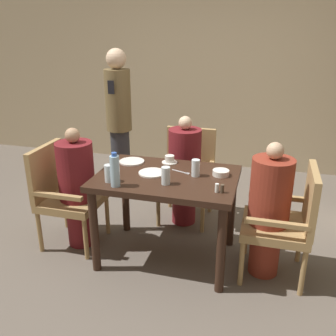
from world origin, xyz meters
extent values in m
plane|color=#60564C|center=(0.00, 0.00, 0.00)|extent=(16.00, 16.00, 0.00)
cube|color=tan|center=(0.00, 2.48, 1.40)|extent=(8.00, 0.06, 2.80)
cube|color=#331E14|center=(0.00, 0.00, 0.75)|extent=(1.14, 0.80, 0.05)
cylinder|color=#331E14|center=(-0.51, -0.34, 0.36)|extent=(0.07, 0.07, 0.72)
cylinder|color=#331E14|center=(0.51, -0.34, 0.36)|extent=(0.07, 0.07, 0.72)
cylinder|color=#331E14|center=(-0.51, 0.34, 0.36)|extent=(0.07, 0.07, 0.72)
cylinder|color=#331E14|center=(0.51, 0.34, 0.36)|extent=(0.07, 0.07, 0.72)
cube|color=#A88451|center=(-0.89, 0.00, 0.43)|extent=(0.51, 0.51, 0.07)
cube|color=#A88451|center=(-1.12, 0.00, 0.70)|extent=(0.05, 0.51, 0.47)
cube|color=#A88451|center=(-0.89, 0.24, 0.58)|extent=(0.46, 0.04, 0.04)
cube|color=#A88451|center=(-0.89, -0.24, 0.58)|extent=(0.46, 0.04, 0.04)
cylinder|color=#A88451|center=(-0.66, 0.23, 0.20)|extent=(0.04, 0.04, 0.39)
cylinder|color=#A88451|center=(-0.66, -0.23, 0.20)|extent=(0.04, 0.04, 0.39)
cylinder|color=#A88451|center=(-1.11, 0.23, 0.20)|extent=(0.04, 0.04, 0.39)
cylinder|color=#A88451|center=(-1.11, -0.23, 0.20)|extent=(0.04, 0.04, 0.39)
cylinder|color=maroon|center=(-0.83, 0.00, 0.23)|extent=(0.24, 0.24, 0.46)
cylinder|color=maroon|center=(-0.83, 0.00, 0.72)|extent=(0.32, 0.32, 0.52)
sphere|color=tan|center=(-0.83, 0.00, 1.05)|extent=(0.13, 0.13, 0.13)
cube|color=#A88451|center=(0.00, 0.72, 0.43)|extent=(0.51, 0.51, 0.07)
cube|color=#A88451|center=(0.00, 0.95, 0.70)|extent=(0.51, 0.05, 0.47)
cube|color=#A88451|center=(0.24, 0.72, 0.58)|extent=(0.04, 0.46, 0.04)
cube|color=#A88451|center=(-0.24, 0.72, 0.58)|extent=(0.04, 0.46, 0.04)
cylinder|color=#A88451|center=(0.23, 0.49, 0.20)|extent=(0.04, 0.04, 0.39)
cylinder|color=#A88451|center=(-0.23, 0.49, 0.20)|extent=(0.04, 0.04, 0.39)
cylinder|color=#A88451|center=(0.23, 0.94, 0.20)|extent=(0.04, 0.04, 0.39)
cylinder|color=#A88451|center=(-0.23, 0.94, 0.20)|extent=(0.04, 0.04, 0.39)
cylinder|color=maroon|center=(0.00, 0.66, 0.23)|extent=(0.24, 0.24, 0.46)
cylinder|color=maroon|center=(0.00, 0.66, 0.72)|extent=(0.32, 0.32, 0.53)
sphere|color=beige|center=(0.00, 0.66, 1.05)|extent=(0.13, 0.13, 0.13)
cube|color=#A88451|center=(0.89, 0.00, 0.43)|extent=(0.51, 0.51, 0.07)
cube|color=#A88451|center=(1.12, 0.00, 0.70)|extent=(0.05, 0.51, 0.47)
cube|color=#A88451|center=(0.89, -0.24, 0.58)|extent=(0.46, 0.04, 0.04)
cube|color=#A88451|center=(0.89, 0.24, 0.58)|extent=(0.46, 0.04, 0.04)
cylinder|color=#A88451|center=(0.66, -0.23, 0.20)|extent=(0.04, 0.04, 0.39)
cylinder|color=#A88451|center=(0.66, 0.23, 0.20)|extent=(0.04, 0.04, 0.39)
cylinder|color=#A88451|center=(1.11, -0.23, 0.20)|extent=(0.04, 0.04, 0.39)
cylinder|color=#A88451|center=(1.11, 0.23, 0.20)|extent=(0.04, 0.04, 0.39)
cylinder|color=maroon|center=(0.83, 0.00, 0.23)|extent=(0.24, 0.24, 0.46)
cylinder|color=maroon|center=(0.83, 0.00, 0.73)|extent=(0.32, 0.32, 0.53)
sphere|color=tan|center=(0.83, 0.00, 1.05)|extent=(0.13, 0.13, 0.13)
cylinder|color=#2D2D33|center=(-0.88, 1.15, 0.40)|extent=(0.22, 0.22, 0.80)
cylinder|color=brown|center=(-0.88, 1.15, 1.13)|extent=(0.29, 0.29, 0.68)
sphere|color=beige|center=(-0.88, 1.15, 1.58)|extent=(0.22, 0.22, 0.22)
cube|color=black|center=(-0.88, 0.97, 1.30)|extent=(0.07, 0.01, 0.14)
cylinder|color=white|center=(-0.13, 0.01, 0.78)|extent=(0.22, 0.22, 0.01)
cylinder|color=white|center=(-0.39, 0.22, 0.78)|extent=(0.22, 0.22, 0.01)
cylinder|color=white|center=(-0.06, 0.30, 0.77)|extent=(0.14, 0.14, 0.01)
cylinder|color=white|center=(-0.06, 0.30, 0.81)|extent=(0.08, 0.08, 0.06)
cylinder|color=white|center=(0.43, 0.12, 0.79)|extent=(0.14, 0.14, 0.05)
cylinder|color=#A3C6DB|center=(-0.32, -0.31, 0.89)|extent=(0.07, 0.07, 0.24)
cylinder|color=#3359B2|center=(-0.32, -0.31, 1.03)|extent=(0.04, 0.04, 0.03)
cylinder|color=silver|center=(-0.40, -0.24, 0.84)|extent=(0.07, 0.07, 0.14)
cylinder|color=silver|center=(0.04, -0.17, 0.84)|extent=(0.07, 0.07, 0.14)
cylinder|color=silver|center=(0.23, 0.05, 0.84)|extent=(0.07, 0.07, 0.14)
cylinder|color=white|center=(0.44, -0.22, 0.80)|extent=(0.03, 0.03, 0.07)
cylinder|color=#4C3D2D|center=(0.48, -0.22, 0.80)|extent=(0.03, 0.03, 0.06)
cube|color=silver|center=(0.08, 0.11, 0.77)|extent=(0.15, 0.06, 0.00)
cube|color=silver|center=(0.15, 0.08, 0.77)|extent=(0.04, 0.03, 0.00)
camera|label=1|loc=(0.76, -2.72, 1.91)|focal=40.00mm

